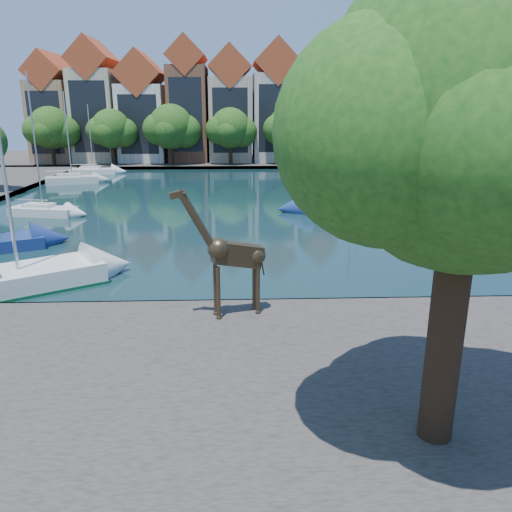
{
  "coord_description": "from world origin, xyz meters",
  "views": [
    {
      "loc": [
        2.83,
        -19.09,
        8.06
      ],
      "look_at": [
        3.56,
        0.18,
        2.28
      ],
      "focal_mm": 35.0,
      "sensor_mm": 36.0,
      "label": 1
    }
  ],
  "objects": [
    {
      "name": "plane_tree",
      "position": [
        7.62,
        -9.01,
        7.67
      ],
      "size": [
        8.32,
        6.4,
        10.62
      ],
      "color": "#332114",
      "rests_on": "near_quay"
    },
    {
      "name": "far_quay",
      "position": [
        0.0,
        56.0,
        0.25
      ],
      "size": [
        60.0,
        16.0,
        0.5
      ],
      "primitive_type": "cube",
      "color": "#45403C",
      "rests_on": "ground"
    },
    {
      "name": "sailboat_left_e",
      "position": [
        -15.0,
        44.0,
        0.56
      ],
      "size": [
        5.71,
        2.42,
        8.27
      ],
      "color": "silver",
      "rests_on": "water_basin"
    },
    {
      "name": "townhouse_east_mid",
      "position": [
        8.5,
        55.99,
        8.1
      ],
      "size": [
        6.43,
        9.18,
        16.65
      ],
      "color": "beige",
      "rests_on": "far_quay"
    },
    {
      "name": "far_tree_far_west",
      "position": [
        -21.9,
        50.49,
        5.18
      ],
      "size": [
        7.28,
        5.6,
        7.68
      ],
      "color": "#332114",
      "rests_on": "far_quay"
    },
    {
      "name": "sailboat_right_b",
      "position": [
        12.0,
        20.04,
        0.67
      ],
      "size": [
        8.7,
        3.83,
        11.77
      ],
      "color": "navy",
      "rests_on": "water_basin"
    },
    {
      "name": "ground",
      "position": [
        0.0,
        0.0,
        0.0
      ],
      "size": [
        160.0,
        160.0,
        0.0
      ],
      "primitive_type": "plane",
      "color": "#38332B",
      "rests_on": "ground"
    },
    {
      "name": "far_tree_far_east",
      "position": [
        18.09,
        50.49,
        5.08
      ],
      "size": [
        6.76,
        5.2,
        7.36
      ],
      "color": "#332114",
      "rests_on": "far_quay"
    },
    {
      "name": "townhouse_west_end",
      "position": [
        -23.0,
        55.99,
        7.36
      ],
      "size": [
        5.44,
        9.18,
        14.93
      ],
      "color": "#997453",
      "rests_on": "far_quay"
    },
    {
      "name": "giraffe_statue",
      "position": [
        2.57,
        -1.58,
        2.89
      ],
      "size": [
        3.34,
        1.33,
        4.86
      ],
      "color": "#392C1C",
      "rests_on": "near_quay"
    },
    {
      "name": "sailboat_left_c",
      "position": [
        -12.0,
        18.96,
        0.61
      ],
      "size": [
        5.2,
        2.7,
        10.41
      ],
      "color": "silver",
      "rests_on": "water_basin"
    },
    {
      "name": "townhouse_center",
      "position": [
        -4.0,
        55.99,
        8.36
      ],
      "size": [
        5.44,
        9.18,
        16.93
      ],
      "color": "brown",
      "rests_on": "far_quay"
    },
    {
      "name": "sailboat_right_d",
      "position": [
        15.0,
        32.55,
        0.7
      ],
      "size": [
        5.63,
        3.51,
        10.18
      ],
      "color": "white",
      "rests_on": "water_basin"
    },
    {
      "name": "townhouse_east_end",
      "position": [
        15.0,
        55.99,
        7.11
      ],
      "size": [
        5.44,
        9.18,
        14.43
      ],
      "color": "brown",
      "rests_on": "far_quay"
    },
    {
      "name": "right_quay",
      "position": [
        25.0,
        24.0,
        0.25
      ],
      "size": [
        14.0,
        52.0,
        0.5
      ],
      "primitive_type": "cube",
      "color": "#45403C",
      "rests_on": "ground"
    },
    {
      "name": "sailboat_right_c",
      "position": [
        15.0,
        29.67,
        0.59
      ],
      "size": [
        5.13,
        2.91,
        7.99
      ],
      "color": "silver",
      "rests_on": "water_basin"
    },
    {
      "name": "townhouse_west_mid",
      "position": [
        -17.0,
        55.99,
        8.23
      ],
      "size": [
        5.94,
        9.18,
        16.79
      ],
      "color": "#BAAF8F",
      "rests_on": "far_quay"
    },
    {
      "name": "far_tree_east",
      "position": [
        10.11,
        50.49,
        5.24
      ],
      "size": [
        7.54,
        5.8,
        7.84
      ],
      "color": "#332114",
      "rests_on": "far_quay"
    },
    {
      "name": "far_tree_mid_west",
      "position": [
        -5.89,
        50.49,
        5.29
      ],
      "size": [
        7.8,
        6.0,
        8.0
      ],
      "color": "#332114",
      "rests_on": "far_quay"
    },
    {
      "name": "far_tree_mid_east",
      "position": [
        2.1,
        50.49,
        5.13
      ],
      "size": [
        7.02,
        5.4,
        7.52
      ],
      "color": "#332114",
      "rests_on": "far_quay"
    },
    {
      "name": "far_tree_west",
      "position": [
        -13.91,
        50.49,
        5.08
      ],
      "size": [
        6.76,
        5.2,
        7.36
      ],
      "color": "#332114",
      "rests_on": "far_quay"
    },
    {
      "name": "sailboat_right_a",
      "position": [
        15.0,
        12.54,
        0.6
      ],
      "size": [
        5.92,
        2.36,
        10.0
      ],
      "color": "silver",
      "rests_on": "water_basin"
    },
    {
      "name": "townhouse_west_inner",
      "position": [
        -10.5,
        55.99,
        7.35
      ],
      "size": [
        6.43,
        9.18,
        15.15
      ],
      "color": "silver",
      "rests_on": "far_quay"
    },
    {
      "name": "sailboat_left_d",
      "position": [
        -15.0,
        35.68,
        0.69
      ],
      "size": [
        5.69,
        3.35,
        9.51
      ],
      "color": "silver",
      "rests_on": "water_basin"
    },
    {
      "name": "water_basin",
      "position": [
        0.0,
        24.0,
        0.04
      ],
      "size": [
        38.0,
        50.0,
        0.08
      ],
      "primitive_type": "cube",
      "color": "black",
      "rests_on": "ground"
    },
    {
      "name": "near_quay",
      "position": [
        0.0,
        -7.0,
        0.25
      ],
      "size": [
        50.0,
        14.0,
        0.5
      ],
      "primitive_type": "cube",
      "color": "#45403C",
      "rests_on": "ground"
    },
    {
      "name": "townhouse_east_inner",
      "position": [
        2.0,
        55.99,
        7.73
      ],
      "size": [
        5.94,
        9.18,
        15.79
      ],
      "color": "tan",
      "rests_on": "far_quay"
    }
  ]
}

